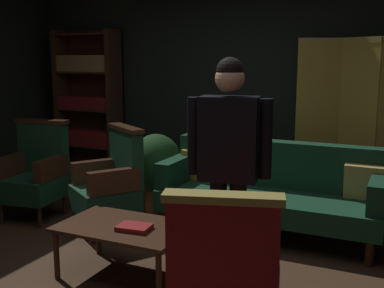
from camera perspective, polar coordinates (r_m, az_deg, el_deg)
The scene contains 12 objects.
ground_plane at distance 3.82m, azimuth -5.28°, elevation -16.15°, with size 10.00×10.00×0.00m, color #3D2819.
back_wall at distance 5.68m, azimuth 7.11°, elevation 7.16°, with size 7.20×0.10×2.80m, color black.
folding_screen at distance 5.20m, azimuth 19.05°, elevation 1.81°, with size 1.27×0.28×1.90m.
bookshelf at distance 6.48m, azimuth -12.14°, elevation 4.48°, with size 0.90×0.32×2.05m.
velvet_couch at distance 4.73m, azimuth 9.46°, elevation -5.19°, with size 2.12×0.78×0.88m.
coffee_table at distance 3.81m, azimuth -8.04°, elevation -10.18°, with size 1.00×0.64×0.42m.
armchair_gilt_accent at distance 2.71m, azimuth 3.88°, elevation -16.19°, with size 0.72×0.72×1.04m.
armchair_wing_left at distance 5.38m, azimuth -18.12°, elevation -3.25°, with size 0.66×0.65×1.04m.
armchair_wing_right at distance 4.75m, azimuth -9.59°, elevation -4.61°, with size 0.80×0.80×1.04m.
standing_figure at distance 3.31m, azimuth 4.39°, elevation -1.50°, with size 0.58×0.27×1.70m.
potted_plant at distance 5.32m, azimuth -4.27°, elevation -2.74°, with size 0.58×0.58×0.87m.
book_red_leather at distance 3.68m, azimuth -6.88°, elevation -9.84°, with size 0.25×0.18×0.04m, color maroon.
Camera 1 is at (1.75, -2.95, 1.70)m, focal length 44.82 mm.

